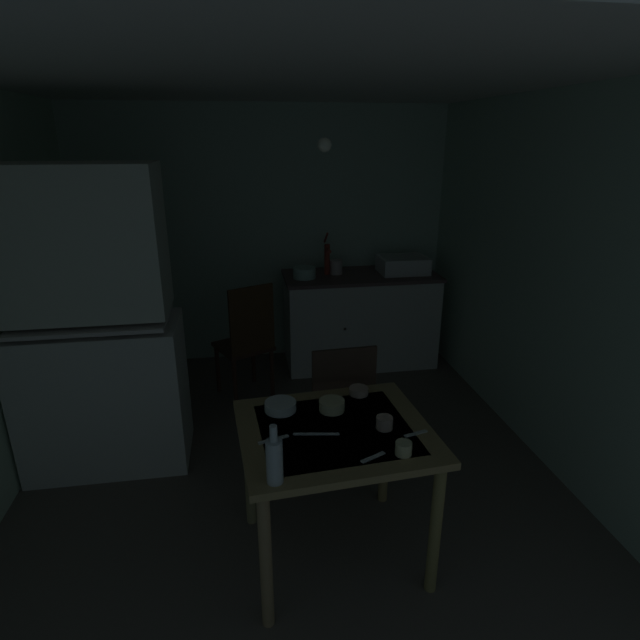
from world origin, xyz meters
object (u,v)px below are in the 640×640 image
at_px(hand_pump, 327,256).
at_px(mixing_bowl_counter, 304,273).
at_px(serving_bowl_wide, 280,406).
at_px(mug_tall, 404,448).
at_px(dining_table, 335,449).
at_px(sink_basin, 403,264).
at_px(hutch_cabinet, 96,334).
at_px(chair_far_side, 339,409).
at_px(glass_bottle, 274,460).
at_px(chair_by_counter, 247,341).

bearing_deg(hand_pump, mixing_bowl_counter, -157.09).
relative_size(serving_bowl_wide, mug_tall, 2.18).
bearing_deg(dining_table, sink_basin, 65.13).
xyz_separation_m(hutch_cabinet, sink_basin, (2.42, 1.29, 0.05)).
distance_m(mixing_bowl_counter, serving_bowl_wide, 2.15).
bearing_deg(mug_tall, hutch_cabinet, 139.96).
relative_size(dining_table, chair_far_side, 1.02).
bearing_deg(mixing_bowl_counter, hutch_cabinet, -140.08).
distance_m(hutch_cabinet, hand_pump, 2.18).
bearing_deg(sink_basin, mug_tall, -107.75).
height_order(mixing_bowl_counter, chair_far_side, mixing_bowl_counter).
relative_size(hutch_cabinet, hand_pump, 4.99).
distance_m(hand_pump, mug_tall, 2.69).
distance_m(chair_far_side, glass_bottle, 1.14).
relative_size(mixing_bowl_counter, mug_tall, 2.71).
bearing_deg(mug_tall, mixing_bowl_counter, 92.14).
bearing_deg(sink_basin, serving_bowl_wide, -121.97).
relative_size(hand_pump, chair_far_side, 0.41).
relative_size(mixing_bowl_counter, chair_by_counter, 0.20).
bearing_deg(glass_bottle, hutch_cabinet, 125.16).
relative_size(sink_basin, mug_tall, 5.89).
bearing_deg(mixing_bowl_counter, chair_far_side, -90.55).
bearing_deg(hand_pump, hutch_cabinet, -141.96).
height_order(chair_far_side, chair_by_counter, chair_by_counter).
height_order(chair_by_counter, serving_bowl_wide, chair_by_counter).
xyz_separation_m(dining_table, mug_tall, (0.26, -0.25, 0.14)).
xyz_separation_m(dining_table, serving_bowl_wide, (-0.24, 0.22, 0.14)).
bearing_deg(mixing_bowl_counter, sink_basin, 3.06).
bearing_deg(mug_tall, chair_far_side, 97.31).
relative_size(mixing_bowl_counter, chair_far_side, 0.21).
distance_m(hutch_cabinet, chair_by_counter, 1.25).
xyz_separation_m(sink_basin, dining_table, (-1.10, -2.37, -0.31)).
xyz_separation_m(mixing_bowl_counter, dining_table, (-0.16, -2.32, -0.29)).
distance_m(dining_table, mug_tall, 0.39).
distance_m(chair_by_counter, glass_bottle, 2.18).
xyz_separation_m(hutch_cabinet, serving_bowl_wide, (1.08, -0.86, -0.13)).
bearing_deg(hand_pump, glass_bottle, -104.28).
height_order(hutch_cabinet, glass_bottle, hutch_cabinet).
bearing_deg(chair_by_counter, dining_table, -77.95).
bearing_deg(mixing_bowl_counter, chair_by_counter, -136.18).
relative_size(hand_pump, mixing_bowl_counter, 1.93).
bearing_deg(dining_table, serving_bowl_wide, 138.12).
bearing_deg(chair_by_counter, mixing_bowl_counter, 43.82).
bearing_deg(glass_bottle, hand_pump, 75.72).
bearing_deg(chair_far_side, mixing_bowl_counter, 89.45).
bearing_deg(hand_pump, serving_bowl_wide, -106.05).
bearing_deg(chair_far_side, glass_bottle, -115.39).
bearing_deg(hutch_cabinet, chair_by_counter, 37.43).
xyz_separation_m(hand_pump, glass_bottle, (-0.70, -2.77, -0.19)).
bearing_deg(serving_bowl_wide, hutch_cabinet, 141.56).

